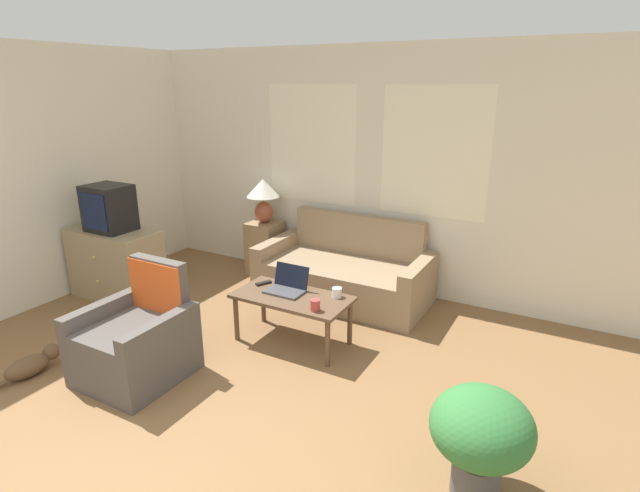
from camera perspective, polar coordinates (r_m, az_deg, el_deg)
name	(u,v)px	position (r m, az deg, el deg)	size (l,w,h in m)	color
wall_back	(376,172)	(5.44, 6.47, 8.44)	(6.64, 0.06, 2.60)	silver
wall_left	(51,176)	(5.87, -28.40, 7.04)	(0.05, 4.63, 2.60)	silver
couch	(346,274)	(5.37, 2.97, -3.25)	(1.79, 0.87, 0.85)	#937A5B
armchair	(139,342)	(4.23, -19.99, -10.29)	(0.73, 0.74, 0.89)	#514C47
tv_dresser	(117,264)	(5.76, -22.23, -1.88)	(0.98, 0.52, 0.75)	#998460
television	(109,208)	(5.59, -23.00, 4.01)	(0.44, 0.37, 0.48)	black
side_table	(265,248)	(6.05, -6.29, -0.22)	(0.36, 0.36, 0.64)	#937551
table_lamp	(263,195)	(5.87, -6.51, 5.83)	(0.39, 0.39, 0.52)	brown
coffee_table	(292,301)	(4.40, -3.19, -6.32)	(1.03, 0.52, 0.45)	brown
laptop	(287,286)	(4.45, -3.80, -4.56)	(0.34, 0.26, 0.22)	#47474C
cup_navy	(337,292)	(4.33, 1.94, -5.32)	(0.09, 0.09, 0.08)	white
cup_yellow	(315,305)	(4.08, -0.56, -6.77)	(0.08, 0.08, 0.09)	#B23D38
tv_remote	(264,283)	(4.64, -6.47, -4.23)	(0.11, 0.15, 0.02)	black
potted_plant	(481,433)	(3.02, 17.91, -19.65)	(0.56, 0.56, 0.66)	#4C4C4C
cat_black	(31,364)	(4.66, -30.10, -11.63)	(0.19, 0.63, 0.19)	brown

